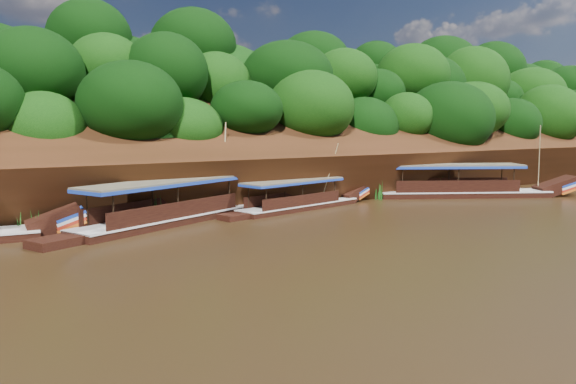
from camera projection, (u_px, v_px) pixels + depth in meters
The scene contains 6 objects.
ground at pixel (412, 224), 34.40m from camera, with size 160.00×160.00×0.00m, color black.
riverbank at pixel (239, 169), 53.15m from camera, with size 120.00×30.06×19.40m.
boat_0 at pixel (474, 189), 47.11m from camera, with size 15.95×10.05×6.50m.
boat_1 at pixel (306, 202), 40.59m from camera, with size 12.63×4.43×5.09m.
boat_2 at pixel (186, 211), 35.47m from camera, with size 16.60×8.76×6.70m.
reeds at pixel (291, 197), 40.72m from camera, with size 50.14×2.49×2.05m.
Camera 1 is at (-24.73, -24.43, 6.06)m, focal length 35.00 mm.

